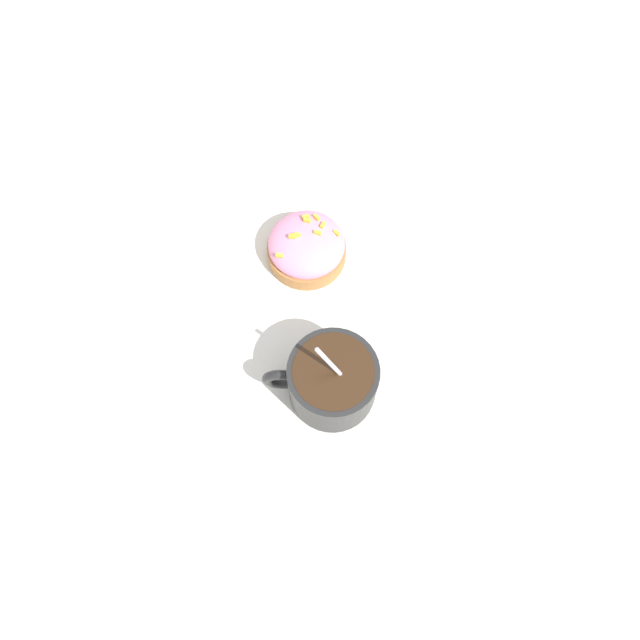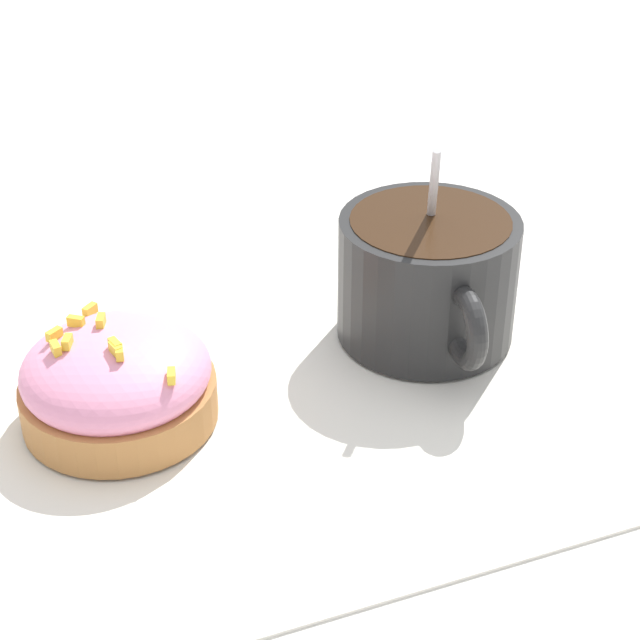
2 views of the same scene
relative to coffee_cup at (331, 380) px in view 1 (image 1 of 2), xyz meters
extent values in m
plane|color=silver|center=(-0.07, -0.01, -0.04)|extent=(3.00, 3.00, 0.00)
cube|color=white|center=(-0.07, -0.01, -0.03)|extent=(0.29, 0.30, 0.00)
cylinder|color=black|center=(0.00, 0.00, 0.00)|extent=(0.08, 0.08, 0.06)
cylinder|color=#331E0F|center=(0.00, 0.00, 0.02)|extent=(0.07, 0.07, 0.01)
torus|color=black|center=(0.00, -0.05, 0.00)|extent=(0.01, 0.04, 0.04)
ellipsoid|color=silver|center=(-0.01, -0.02, -0.02)|extent=(0.02, 0.03, 0.01)
cylinder|color=silver|center=(0.00, 0.01, 0.02)|extent=(0.02, 0.05, 0.09)
cylinder|color=#B2753D|center=(-0.15, -0.02, -0.02)|extent=(0.08, 0.08, 0.02)
ellipsoid|color=pink|center=(-0.15, -0.02, -0.01)|extent=(0.08, 0.08, 0.03)
cube|color=yellow|center=(-0.15, -0.01, 0.01)|extent=(0.01, 0.01, 0.00)
cube|color=yellow|center=(-0.15, -0.03, 0.01)|extent=(0.00, 0.01, 0.00)
cube|color=yellow|center=(-0.17, -0.02, 0.01)|extent=(0.00, 0.01, 0.00)
cube|color=yellow|center=(-0.17, -0.02, 0.01)|extent=(0.01, 0.01, 0.00)
cube|color=yellow|center=(-0.15, -0.03, 0.01)|extent=(0.00, 0.01, 0.00)
cube|color=yellow|center=(-0.13, -0.05, 0.00)|extent=(0.00, 0.01, 0.00)
cube|color=yellow|center=(-0.16, 0.00, 0.01)|extent=(0.01, 0.01, 0.00)
cube|color=yellow|center=(-0.15, 0.01, 0.00)|extent=(0.01, 0.01, 0.00)
cube|color=yellow|center=(-0.15, -0.03, 0.01)|extent=(0.00, 0.01, 0.00)
cube|color=yellow|center=(-0.17, -0.01, 0.01)|extent=(0.01, 0.01, 0.00)
camera|label=1|loc=(0.17, -0.02, 0.55)|focal=35.00mm
camera|label=2|loc=(-0.19, -0.39, 0.24)|focal=60.00mm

